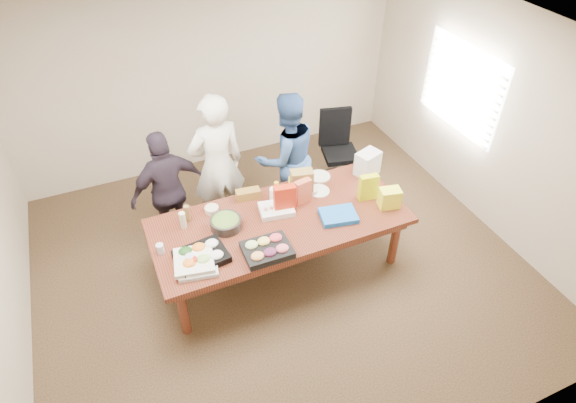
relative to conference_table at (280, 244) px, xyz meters
name	(u,v)px	position (x,y,z in m)	size (l,w,h in m)	color
floor	(281,267)	(0.00, 0.00, -0.39)	(5.50, 5.00, 0.02)	#47301E
ceiling	(278,44)	(0.00, 0.00, 2.33)	(5.50, 5.00, 0.02)	white
wall_back	(209,76)	(0.00, 2.50, 0.98)	(5.50, 0.04, 2.70)	beige
wall_front	(428,387)	(0.00, -2.50, 0.98)	(5.50, 0.04, 2.70)	beige
wall_right	(493,120)	(2.75, 0.00, 0.98)	(0.04, 5.00, 2.70)	beige
window_panel	(461,88)	(2.72, 0.60, 1.12)	(0.03, 1.40, 1.10)	white
window_blinds	(458,88)	(2.68, 0.60, 1.12)	(0.04, 1.36, 1.00)	beige
conference_table	(280,244)	(0.00, 0.00, 0.00)	(2.80, 1.20, 0.75)	#4C1C0F
office_chair	(340,151)	(1.41, 1.20, 0.15)	(0.53, 0.53, 1.04)	black
person_center	(217,165)	(-0.39, 1.00, 0.55)	(0.68, 0.45, 1.86)	silver
person_right	(287,157)	(0.48, 0.93, 0.48)	(0.83, 0.65, 1.71)	#2F4F87
person_left	(169,191)	(-1.01, 0.95, 0.41)	(0.91, 0.38, 1.56)	#281F29
veggie_tray	(201,256)	(-0.95, -0.24, 0.41)	(0.49, 0.39, 0.07)	black
fruit_tray	(267,250)	(-0.32, -0.41, 0.41)	(0.48, 0.37, 0.07)	black
sheet_cake	(276,209)	(0.01, 0.14, 0.41)	(0.37, 0.28, 0.06)	white
salad_bowl	(226,223)	(-0.58, 0.12, 0.43)	(0.34, 0.34, 0.11)	#282421
chip_bag_blue	(338,216)	(0.60, -0.23, 0.40)	(0.39, 0.29, 0.06)	blue
chip_bag_red	(285,199)	(0.10, 0.11, 0.55)	(0.23, 0.10, 0.34)	red
chip_bag_yellow	(368,187)	(1.06, -0.06, 0.53)	(0.21, 0.08, 0.32)	#C9D60D
chip_bag_orange	(303,191)	(0.35, 0.18, 0.52)	(0.19, 0.09, 0.30)	#C85837
mayo_jar	(274,194)	(0.07, 0.34, 0.45)	(0.10, 0.10, 0.16)	white
mustard_bottle	(276,187)	(0.14, 0.45, 0.45)	(0.05, 0.05, 0.15)	#F4A822
dressing_bottle	(187,213)	(-0.92, 0.38, 0.47)	(0.06, 0.06, 0.20)	brown
ranch_bottle	(183,220)	(-0.99, 0.29, 0.48)	(0.07, 0.07, 0.20)	beige
banana_bunch	(298,182)	(0.44, 0.48, 0.41)	(0.23, 0.13, 0.08)	#E6B511
bread_loaf	(248,194)	(-0.19, 0.49, 0.43)	(0.28, 0.12, 0.11)	olive
kraft_bag	(302,183)	(0.40, 0.31, 0.54)	(0.25, 0.14, 0.33)	olive
red_cup	(194,263)	(-1.04, -0.31, 0.43)	(0.08, 0.08, 0.11)	#B42113
clear_cup_a	(190,260)	(-1.06, -0.26, 0.43)	(0.09, 0.09, 0.12)	silver
clear_cup_b	(160,249)	(-1.30, 0.02, 0.43)	(0.08, 0.08, 0.11)	silver
pizza_box_lower	(198,264)	(-1.01, -0.31, 0.40)	(0.38, 0.38, 0.04)	silver
pizza_box_upper	(194,261)	(-1.03, -0.29, 0.44)	(0.38, 0.38, 0.04)	silver
plate_a	(319,191)	(0.60, 0.27, 0.38)	(0.26, 0.26, 0.01)	silver
plate_b	(319,176)	(0.74, 0.52, 0.38)	(0.26, 0.26, 0.02)	beige
dip_bowl_a	(311,190)	(0.51, 0.29, 0.41)	(0.17, 0.17, 0.07)	beige
dip_bowl_b	(212,209)	(-0.64, 0.42, 0.41)	(0.15, 0.15, 0.06)	beige
grocery_bag_white	(368,163)	(1.30, 0.36, 0.53)	(0.28, 0.20, 0.30)	silver
grocery_bag_yellow	(390,198)	(1.21, -0.28, 0.49)	(0.23, 0.16, 0.23)	#F4FA29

